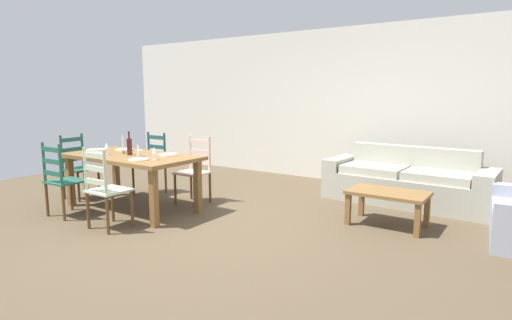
{
  "coord_description": "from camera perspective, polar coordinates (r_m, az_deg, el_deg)",
  "views": [
    {
      "loc": [
        3.23,
        -3.67,
        1.55
      ],
      "look_at": [
        0.38,
        0.49,
        0.75
      ],
      "focal_mm": 28.98,
      "sensor_mm": 36.0,
      "label": 1
    }
  ],
  "objects": [
    {
      "name": "fork_far_right",
      "position": [
        5.73,
        -13.05,
        0.79
      ],
      "size": [
        0.02,
        0.17,
        0.01
      ],
      "primitive_type": "cube",
      "rotation": [
        0.0,
        0.0,
        0.03
      ],
      "color": "silver",
      "rests_on": "dining_table"
    },
    {
      "name": "wine_glass_near_left",
      "position": [
        5.94,
        -19.92,
        1.81
      ],
      "size": [
        0.06,
        0.06,
        0.16
      ],
      "color": "white",
      "rests_on": "dining_table"
    },
    {
      "name": "dinner_plate_far_left",
      "position": [
        6.3,
        -17.69,
        1.38
      ],
      "size": [
        0.24,
        0.24,
        0.02
      ],
      "primitive_type": "cylinder",
      "color": "white",
      "rests_on": "dining_table"
    },
    {
      "name": "wine_bottle",
      "position": [
        5.77,
        -17.07,
        1.83
      ],
      "size": [
        0.07,
        0.07,
        0.32
      ],
      "color": "#471919",
      "rests_on": "dining_table"
    },
    {
      "name": "dinner_plate_near_right",
      "position": [
        5.3,
        -15.92,
        0.08
      ],
      "size": [
        0.24,
        0.24,
        0.02
      ],
      "primitive_type": "cylinder",
      "color": "white",
      "rests_on": "dining_table"
    },
    {
      "name": "dinner_plate_near_left",
      "position": [
        6.01,
        -21.44,
        0.83
      ],
      "size": [
        0.24,
        0.24,
        0.02
      ],
      "primitive_type": "cylinder",
      "color": "white",
      "rests_on": "dining_table"
    },
    {
      "name": "fork_near_left",
      "position": [
        6.14,
        -22.22,
        0.88
      ],
      "size": [
        0.03,
        0.17,
        0.01
      ],
      "primitive_type": "cube",
      "rotation": [
        0.0,
        0.0,
        0.07
      ],
      "color": "silver",
      "rests_on": "dining_table"
    },
    {
      "name": "dining_table",
      "position": [
        5.81,
        -16.84,
        -0.15
      ],
      "size": [
        1.9,
        0.96,
        0.75
      ],
      "color": "brown",
      "rests_on": "ground_plane"
    },
    {
      "name": "dining_chair_near_left",
      "position": [
        5.81,
        -25.19,
        -2.49
      ],
      "size": [
        0.43,
        0.41,
        0.96
      ],
      "color": "#235C4A",
      "rests_on": "ground_plane"
    },
    {
      "name": "couch",
      "position": [
        6.34,
        20.14,
        -2.99
      ],
      "size": [
        2.31,
        0.89,
        0.8
      ],
      "color": "#A6A493",
      "rests_on": "ground_plane"
    },
    {
      "name": "candle_short",
      "position": [
        5.62,
        -15.93,
        0.89
      ],
      "size": [
        0.05,
        0.05,
        0.15
      ],
      "color": "#998C66",
      "rests_on": "dining_table"
    },
    {
      "name": "fork_near_right",
      "position": [
        5.41,
        -16.94,
        0.15
      ],
      "size": [
        0.02,
        0.17,
        0.01
      ],
      "primitive_type": "cube",
      "rotation": [
        0.0,
        0.0,
        -0.04
      ],
      "color": "silver",
      "rests_on": "dining_table"
    },
    {
      "name": "fork_head_west",
      "position": [
        6.55,
        -22.01,
        1.37
      ],
      "size": [
        0.02,
        0.17,
        0.01
      ],
      "primitive_type": "cube",
      "rotation": [
        0.0,
        0.0,
        -0.02
      ],
      "color": "silver",
      "rests_on": "dining_table"
    },
    {
      "name": "ground_plane",
      "position": [
        5.13,
        -6.74,
        -8.75
      ],
      "size": [
        9.6,
        9.6,
        0.02
      ],
      "primitive_type": "cube",
      "color": "brown"
    },
    {
      "name": "wall_far",
      "position": [
        7.68,
        9.56,
        7.41
      ],
      "size": [
        9.6,
        0.16,
        2.7
      ],
      "primitive_type": "cube",
      "color": "silver",
      "rests_on": "ground_plane"
    },
    {
      "name": "dinner_plate_head_west",
      "position": [
        6.42,
        -21.26,
        1.33
      ],
      "size": [
        0.24,
        0.24,
        0.02
      ],
      "primitive_type": "cylinder",
      "color": "white",
      "rests_on": "dining_table"
    },
    {
      "name": "fork_far_left",
      "position": [
        6.42,
        -18.51,
        1.42
      ],
      "size": [
        0.02,
        0.17,
        0.01
      ],
      "primitive_type": "cube",
      "rotation": [
        0.0,
        0.0,
        0.03
      ],
      "color": "silver",
      "rests_on": "dining_table"
    },
    {
      "name": "dining_chair_far_right",
      "position": [
        5.99,
        -8.44,
        -1.38
      ],
      "size": [
        0.43,
        0.41,
        0.96
      ],
      "color": "beige",
      "rests_on": "ground_plane"
    },
    {
      "name": "dinner_plate_far_right",
      "position": [
        5.62,
        -12.02,
        0.73
      ],
      "size": [
        0.24,
        0.24,
        0.02
      ],
      "primitive_type": "cylinder",
      "color": "white",
      "rests_on": "dining_table"
    },
    {
      "name": "dining_chair_near_right",
      "position": [
        5.07,
        -20.12,
        -3.75
      ],
      "size": [
        0.42,
        0.4,
        0.96
      ],
      "color": "beige",
      "rests_on": "ground_plane"
    },
    {
      "name": "dining_chair_head_west",
      "position": [
        6.77,
        -23.33,
        -0.83
      ],
      "size": [
        0.43,
        0.45,
        0.96
      ],
      "color": "#225447",
      "rests_on": "ground_plane"
    },
    {
      "name": "dining_chair_far_left",
      "position": [
        6.7,
        -14.22,
        -0.47
      ],
      "size": [
        0.43,
        0.41,
        0.96
      ],
      "color": "#245152",
      "rests_on": "ground_plane"
    },
    {
      "name": "coffee_table",
      "position": [
        5.16,
        17.75,
        -4.83
      ],
      "size": [
        0.9,
        0.56,
        0.42
      ],
      "color": "brown",
      "rests_on": "ground_plane"
    },
    {
      "name": "wine_glass_near_right",
      "position": [
        5.25,
        -13.87,
        1.2
      ],
      "size": [
        0.06,
        0.06,
        0.16
      ],
      "color": "white",
      "rests_on": "dining_table"
    },
    {
      "name": "coffee_cup_primary",
      "position": [
        5.56,
        -15.77,
        0.87
      ],
      "size": [
        0.07,
        0.07,
        0.09
      ],
      "primitive_type": "cylinder",
      "color": "beige",
      "rests_on": "dining_table"
    },
    {
      "name": "candle_tall",
      "position": [
        5.94,
        -17.85,
        1.5
      ],
      "size": [
        0.05,
        0.05,
        0.24
      ],
      "color": "#998C66",
      "rests_on": "dining_table"
    }
  ]
}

